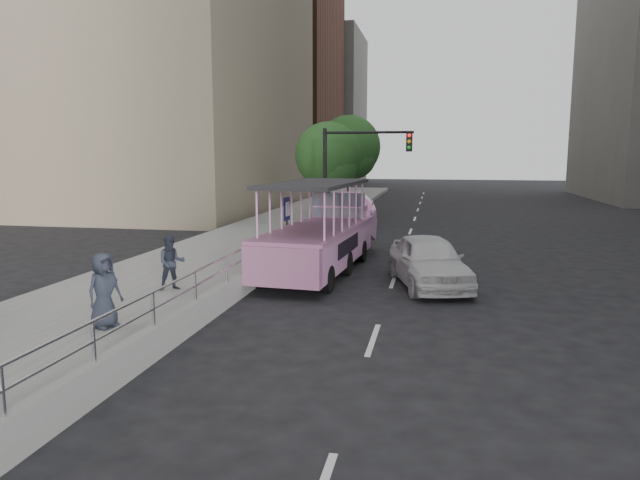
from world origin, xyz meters
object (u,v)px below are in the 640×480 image
at_px(traffic_signal, 350,165).
at_px(street_tree_near, 330,158).
at_px(pedestrian_far, 104,290).
at_px(parking_sign, 287,223).
at_px(street_tree_far, 350,149).
at_px(car, 429,261).
at_px(pedestrian_mid, 171,263).
at_px(duck_boat, 326,236).

xyz_separation_m(traffic_signal, street_tree_near, (-1.60, 3.43, 0.32)).
height_order(pedestrian_far, parking_sign, parking_sign).
bearing_deg(pedestrian_far, street_tree_far, 18.06).
xyz_separation_m(pedestrian_far, traffic_signal, (2.97, 15.71, 2.38)).
height_order(car, street_tree_near, street_tree_near).
relative_size(car, street_tree_far, 0.72).
bearing_deg(car, street_tree_near, 97.99).
bearing_deg(street_tree_far, pedestrian_mid, -94.52).
relative_size(car, pedestrian_far, 2.81).
bearing_deg(pedestrian_mid, duck_boat, 28.12).
distance_m(pedestrian_mid, traffic_signal, 12.84).
bearing_deg(duck_boat, parking_sign, -169.80).
relative_size(duck_boat, parking_sign, 3.78).
bearing_deg(pedestrian_mid, pedestrian_far, -118.10).
xyz_separation_m(traffic_signal, street_tree_far, (-1.40, 9.43, 0.81)).
distance_m(car, traffic_signal, 10.17).
bearing_deg(parking_sign, street_tree_far, 90.77).
bearing_deg(car, pedestrian_far, -150.84).
xyz_separation_m(car, street_tree_near, (-5.40, 12.46, 3.03)).
relative_size(pedestrian_far, parking_sign, 0.65).
bearing_deg(traffic_signal, pedestrian_far, -100.70).
distance_m(duck_boat, street_tree_far, 16.67).
bearing_deg(street_tree_far, pedestrian_far, -93.57).
distance_m(pedestrian_far, street_tree_near, 19.38).
height_order(duck_boat, traffic_signal, traffic_signal).
relative_size(pedestrian_far, street_tree_near, 0.29).
distance_m(car, pedestrian_far, 9.51).
relative_size(pedestrian_far, street_tree_far, 0.25).
distance_m(duck_boat, traffic_signal, 7.25).
bearing_deg(pedestrian_far, traffic_signal, 10.94).
bearing_deg(parking_sign, pedestrian_far, -101.76).
distance_m(parking_sign, street_tree_near, 10.77).
height_order(pedestrian_far, street_tree_near, street_tree_near).
bearing_deg(traffic_signal, street_tree_near, 114.98).
xyz_separation_m(parking_sign, traffic_signal, (1.18, 7.10, 1.90)).
relative_size(duck_boat, pedestrian_far, 5.78).
bearing_deg(street_tree_near, pedestrian_far, -94.10).
height_order(car, pedestrian_mid, pedestrian_mid).
xyz_separation_m(duck_boat, traffic_signal, (-0.17, 6.86, 2.34)).
height_order(traffic_signal, street_tree_far, street_tree_far).
height_order(street_tree_near, street_tree_far, street_tree_far).
height_order(duck_boat, pedestrian_far, duck_boat).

